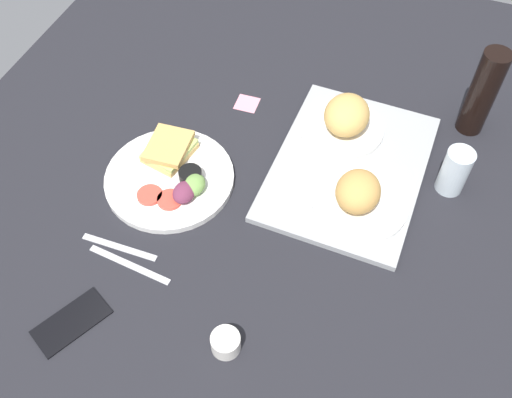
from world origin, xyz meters
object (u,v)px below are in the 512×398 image
(serving_tray, at_px, (349,167))
(espresso_cup, at_px, (226,343))
(drinking_glass, at_px, (455,171))
(sticky_note, at_px, (247,103))
(bread_plate_far, at_px, (359,196))
(knife, at_px, (129,265))
(fork, at_px, (119,247))
(bread_plate_near, at_px, (345,120))
(plate_with_salad, at_px, (172,174))
(cell_phone, at_px, (71,322))
(soda_bottle, at_px, (482,93))

(serving_tray, relative_size, espresso_cup, 8.04)
(serving_tray, bearing_deg, drinking_glass, 97.96)
(sticky_note, bearing_deg, bread_plate_far, 57.28)
(drinking_glass, bearing_deg, sticky_note, -99.36)
(bread_plate_far, height_order, sticky_note, bread_plate_far)
(bread_plate_far, height_order, drinking_glass, drinking_glass)
(serving_tray, bearing_deg, knife, -40.92)
(fork, xyz_separation_m, knife, (0.03, 0.04, 0.00))
(drinking_glass, relative_size, espresso_cup, 2.06)
(bread_plate_near, relative_size, plate_with_salad, 0.69)
(bread_plate_near, relative_size, espresso_cup, 3.64)
(knife, bearing_deg, serving_tray, 54.02)
(fork, distance_m, cell_phone, 0.18)
(bread_plate_far, relative_size, espresso_cup, 3.74)
(serving_tray, bearing_deg, bread_plate_far, 23.58)
(plate_with_salad, bearing_deg, serving_tray, 114.81)
(espresso_cup, distance_m, fork, 0.32)
(plate_with_salad, bearing_deg, bread_plate_near, 129.66)
(plate_with_salad, distance_m, espresso_cup, 0.42)
(bread_plate_far, height_order, knife, bread_plate_far)
(bread_plate_near, bearing_deg, serving_tray, 24.05)
(plate_with_salad, relative_size, knife, 1.55)
(plate_with_salad, height_order, fork, plate_with_salad)
(bread_plate_near, xyz_separation_m, bread_plate_far, (0.20, 0.09, -0.01))
(plate_with_salad, distance_m, sticky_note, 0.30)
(serving_tray, height_order, bread_plate_far, bread_plate_far)
(espresso_cup, height_order, sticky_note, espresso_cup)
(sticky_note, bearing_deg, cell_phone, -8.18)
(plate_with_salad, xyz_separation_m, drinking_glass, (-0.20, 0.59, 0.04))
(serving_tray, xyz_separation_m, cell_phone, (0.56, -0.40, -0.00))
(soda_bottle, bearing_deg, cell_phone, -38.55)
(soda_bottle, distance_m, sticky_note, 0.56)
(soda_bottle, distance_m, espresso_cup, 0.81)
(bread_plate_near, xyz_separation_m, fork, (0.48, -0.35, -0.05))
(espresso_cup, bearing_deg, sticky_note, -162.00)
(espresso_cup, relative_size, cell_phone, 0.39)
(serving_tray, distance_m, espresso_cup, 0.51)
(knife, height_order, cell_phone, cell_phone)
(cell_phone, bearing_deg, sticky_note, -160.86)
(sticky_note, bearing_deg, bread_plate_near, 85.75)
(soda_bottle, distance_m, fork, 0.89)
(bread_plate_far, bearing_deg, sticky_note, -122.72)
(bread_plate_far, distance_m, cell_phone, 0.64)
(bread_plate_far, distance_m, soda_bottle, 0.40)
(fork, relative_size, cell_phone, 1.18)
(bread_plate_far, distance_m, fork, 0.52)
(bread_plate_near, relative_size, fork, 1.20)
(bread_plate_near, height_order, fork, bread_plate_near)
(espresso_cup, relative_size, sticky_note, 1.00)
(bread_plate_near, bearing_deg, sticky_note, -94.25)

